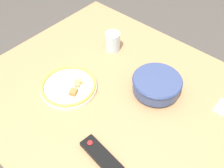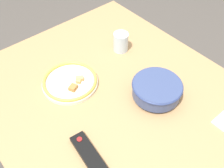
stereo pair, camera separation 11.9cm
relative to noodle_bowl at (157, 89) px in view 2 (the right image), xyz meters
The scene contains 5 objects.
dining_table 0.22m from the noodle_bowl, 52.31° to the left, with size 1.31×1.07×0.75m.
noodle_bowl is the anchor object (origin of this frame).
food_plate 0.40m from the noodle_bowl, 39.23° to the left, with size 0.26×0.26×0.04m.
tv_remote 0.41m from the noodle_bowl, 95.15° to the left, with size 0.20×0.08×0.02m.
drinking_glass 0.36m from the noodle_bowl, 15.44° to the right, with size 0.08×0.08×0.10m.
Camera 2 is at (-0.57, 0.51, 1.67)m, focal length 42.00 mm.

